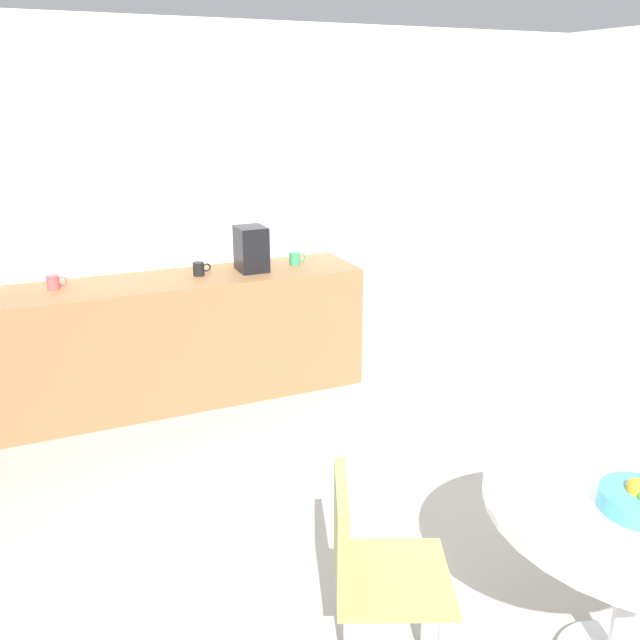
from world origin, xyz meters
name	(u,v)px	position (x,y,z in m)	size (l,w,h in m)	color
ground_plane	(459,619)	(0.00, 0.00, 0.00)	(6.00, 6.00, 0.00)	#9E998E
wall_back	(237,208)	(0.00, 3.00, 1.30)	(6.00, 0.10, 2.60)	silver
counter_block	(183,339)	(-0.55, 2.65, 0.45)	(2.58, 0.60, 0.90)	brown
round_table	(639,535)	(0.40, -0.46, 0.62)	(1.11, 1.11, 0.75)	silver
chair_olive	(366,559)	(-0.49, -0.07, 0.52)	(0.55, 0.55, 0.83)	silver
fruit_bowl	(640,500)	(0.34, -0.48, 0.79)	(0.27, 0.27, 0.11)	teal
mug_white	(199,269)	(-0.40, 2.67, 0.95)	(0.13, 0.08, 0.09)	black
mug_green	(295,258)	(0.33, 2.68, 0.95)	(0.13, 0.08, 0.09)	#338C59
mug_red	(54,282)	(-1.35, 2.71, 0.95)	(0.13, 0.08, 0.09)	#D84C4C
coffee_maker	(251,249)	(-0.01, 2.65, 1.06)	(0.20, 0.24, 0.32)	black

